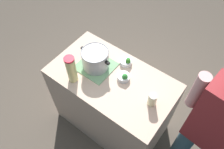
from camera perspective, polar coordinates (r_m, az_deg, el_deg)
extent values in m
plane|color=brown|center=(2.79, 0.00, -11.56)|extent=(8.00, 8.00, 0.00)
cube|color=#CCAD96|center=(2.40, 0.00, -7.06)|extent=(1.16, 0.66, 0.89)
cube|color=#78A878|center=(2.10, -4.10, 2.19)|extent=(0.32, 0.31, 0.01)
cylinder|color=#B7B7BC|center=(2.03, -4.25, 3.87)|extent=(0.24, 0.24, 0.18)
torus|color=#99999E|center=(1.96, -4.41, 5.60)|extent=(0.25, 0.25, 0.01)
cube|color=black|center=(2.06, -7.32, 6.53)|extent=(0.04, 0.02, 0.02)
cube|color=black|center=(1.93, -1.18, 2.98)|extent=(0.04, 0.02, 0.02)
cylinder|color=#F5EB90|center=(1.94, -10.25, 1.17)|extent=(0.09, 0.09, 0.26)
cylinder|color=red|center=(1.83, -10.88, 3.87)|extent=(0.09, 0.09, 0.02)
ellipsoid|color=yellow|center=(1.90, -10.13, 1.64)|extent=(0.04, 0.04, 0.01)
cylinder|color=beige|center=(1.86, 10.18, -6.31)|extent=(0.07, 0.07, 0.12)
cylinder|color=#B2AD99|center=(1.81, 10.46, -5.31)|extent=(0.08, 0.08, 0.01)
cylinder|color=silver|center=(2.00, 2.96, -0.66)|extent=(0.11, 0.11, 0.04)
ellipsoid|color=#307F34|center=(1.98, 3.25, -0.46)|extent=(0.04, 0.04, 0.05)
ellipsoid|color=#2D7F31|center=(1.97, 3.29, -0.59)|extent=(0.05, 0.05, 0.06)
cylinder|color=silver|center=(2.11, 3.62, 3.22)|extent=(0.12, 0.12, 0.04)
ellipsoid|color=#307322|center=(2.08, 4.11, 3.41)|extent=(0.05, 0.05, 0.05)
ellipsoid|color=#237A31|center=(2.09, 4.14, 3.71)|extent=(0.04, 0.04, 0.05)
cylinder|color=#355766|center=(2.27, 16.57, -17.72)|extent=(0.14, 0.14, 0.91)
cube|color=maroon|center=(1.62, 25.96, -10.32)|extent=(0.36, 0.24, 0.60)
cylinder|color=tan|center=(1.49, 20.86, -3.84)|extent=(0.08, 0.08, 0.30)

